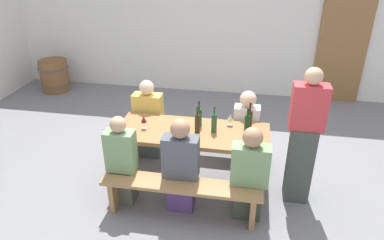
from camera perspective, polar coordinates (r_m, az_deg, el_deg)
name	(u,v)px	position (r m, az deg, el deg)	size (l,w,h in m)	color
ground_plane	(192,180)	(4.74, 0.00, -9.76)	(24.00, 24.00, 0.00)	slate
back_wall	(221,14)	(7.17, 4.82, 16.87)	(14.00, 0.20, 3.20)	silver
wooden_door	(342,49)	(7.30, 23.21, 10.61)	(0.90, 0.06, 2.10)	olive
tasting_table	(192,137)	(4.38, 0.00, -2.74)	(1.91, 0.76, 0.75)	olive
bench_near	(181,191)	(4.00, -1.75, -11.42)	(1.81, 0.30, 0.45)	#9E7247
bench_far	(200,133)	(5.12, 1.34, -2.12)	(1.81, 0.30, 0.45)	#9E7247
wine_bottle_0	(249,118)	(4.43, 9.33, 0.26)	(0.08, 0.08, 0.34)	#332814
wine_bottle_1	(199,117)	(4.40, 1.12, 0.51)	(0.08, 0.08, 0.34)	#194723
wine_bottle_2	(214,122)	(4.27, 3.62, -0.41)	(0.07, 0.07, 0.33)	#234C2D
wine_bottle_3	(197,123)	(4.25, 0.88, -0.44)	(0.07, 0.07, 0.35)	#332814
wine_bottle_4	(247,123)	(4.34, 8.97, -0.43)	(0.07, 0.07, 0.31)	#143319
wine_glass_0	(144,120)	(4.38, -7.88, 0.04)	(0.07, 0.07, 0.17)	silver
wine_glass_1	(230,118)	(4.44, 6.24, 0.33)	(0.08, 0.08, 0.15)	silver
seated_guest_near_0	(122,163)	(4.19, -11.34, -6.83)	(0.34, 0.24, 1.14)	#4B4F3F
seated_guest_near_1	(181,167)	(4.00, -1.84, -7.73)	(0.40, 0.24, 1.17)	#51366E
seated_guest_near_2	(249,176)	(3.95, 9.34, -8.95)	(0.42, 0.24, 1.14)	#3A3F34
seated_guest_far_0	(149,121)	(5.04, -7.07, -0.19)	(0.41, 0.24, 1.17)	#49554B
seated_guest_far_1	(246,130)	(4.85, 8.74, -1.61)	(0.34, 0.24, 1.11)	#452645
standing_host	(303,140)	(4.21, 17.69, -3.13)	(0.38, 0.24, 1.68)	#404741
wine_barrel	(55,75)	(8.01, -21.49, 6.79)	(0.61, 0.61, 0.67)	brown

